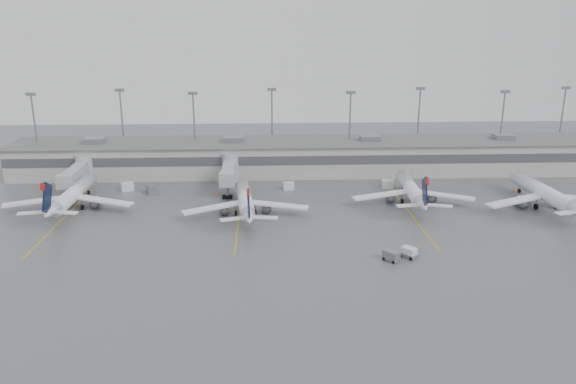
{
  "coord_description": "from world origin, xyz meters",
  "views": [
    {
      "loc": [
        -12.34,
        -82.81,
        37.92
      ],
      "look_at": [
        -7.6,
        24.0,
        5.0
      ],
      "focal_mm": 35.0,
      "sensor_mm": 36.0,
      "label": 1
    }
  ],
  "objects_px": {
    "jet_far_left": "(72,195)",
    "jet_mid_left": "(245,201)",
    "jet_far_right": "(546,193)",
    "jet_mid_right": "(412,190)",
    "baggage_tug": "(409,254)"
  },
  "relations": [
    {
      "from": "jet_mid_left",
      "to": "jet_mid_right",
      "type": "xyz_separation_m",
      "value": [
        35.57,
        5.86,
        0.07
      ]
    },
    {
      "from": "jet_far_right",
      "to": "baggage_tug",
      "type": "distance_m",
      "value": 42.52
    },
    {
      "from": "jet_far_left",
      "to": "jet_mid_left",
      "type": "xyz_separation_m",
      "value": [
        36.16,
        -4.9,
        -0.14
      ]
    },
    {
      "from": "jet_far_right",
      "to": "jet_mid_left",
      "type": "bearing_deg",
      "value": 178.13
    },
    {
      "from": "jet_mid_left",
      "to": "jet_far_right",
      "type": "bearing_deg",
      "value": -3.91
    },
    {
      "from": "jet_mid_left",
      "to": "baggage_tug",
      "type": "bearing_deg",
      "value": -44.54
    },
    {
      "from": "jet_far_left",
      "to": "jet_far_right",
      "type": "relative_size",
      "value": 0.94
    },
    {
      "from": "jet_mid_left",
      "to": "jet_mid_right",
      "type": "bearing_deg",
      "value": 4.51
    },
    {
      "from": "jet_mid_right",
      "to": "jet_far_right",
      "type": "xyz_separation_m",
      "value": [
        27.15,
        -4.84,
        0.26
      ]
    },
    {
      "from": "jet_far_right",
      "to": "baggage_tug",
      "type": "height_order",
      "value": "jet_far_right"
    },
    {
      "from": "jet_far_left",
      "to": "jet_mid_right",
      "type": "height_order",
      "value": "jet_far_left"
    },
    {
      "from": "jet_mid_left",
      "to": "jet_mid_right",
      "type": "distance_m",
      "value": 36.05
    },
    {
      "from": "jet_far_left",
      "to": "jet_mid_right",
      "type": "bearing_deg",
      "value": 1.89
    },
    {
      "from": "jet_mid_left",
      "to": "jet_far_left",
      "type": "bearing_deg",
      "value": 167.44
    },
    {
      "from": "jet_mid_right",
      "to": "baggage_tug",
      "type": "bearing_deg",
      "value": -101.56
    }
  ]
}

